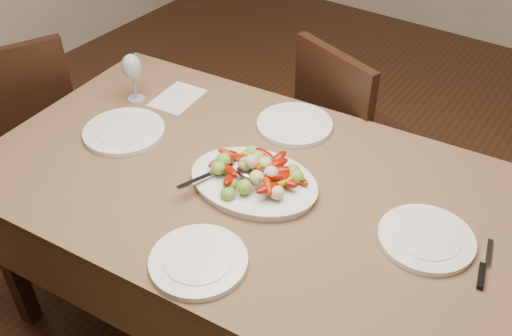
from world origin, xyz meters
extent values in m
plane|color=#3A2011|center=(0.00, 0.00, 0.00)|extent=(6.00, 6.00, 0.00)
cube|color=brown|center=(0.01, -0.10, 0.38)|extent=(1.93, 1.21, 0.76)
ellipsoid|color=white|center=(0.01, -0.11, 0.77)|extent=(0.44, 0.34, 0.02)
cylinder|color=white|center=(-0.54, -0.14, 0.77)|extent=(0.29, 0.29, 0.02)
cylinder|color=white|center=(0.55, -0.03, 0.77)|extent=(0.28, 0.28, 0.02)
cylinder|color=white|center=(-0.06, 0.25, 0.77)|extent=(0.28, 0.28, 0.02)
cylinder|color=white|center=(0.08, -0.47, 0.77)|extent=(0.27, 0.27, 0.02)
cube|color=silver|center=(-0.54, 0.15, 0.76)|extent=(0.17, 0.23, 0.00)
camera|label=1|loc=(0.82, -1.25, 1.94)|focal=40.00mm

